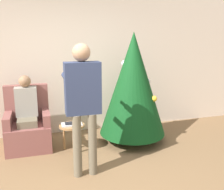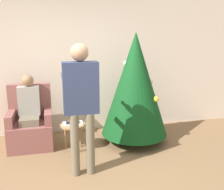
{
  "view_description": "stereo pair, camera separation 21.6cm",
  "coord_description": "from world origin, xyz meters",
  "px_view_note": "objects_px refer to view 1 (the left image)",
  "views": [
    {
      "loc": [
        -0.61,
        -2.86,
        1.94
      ],
      "look_at": [
        0.51,
        0.92,
        1.01
      ],
      "focal_mm": 42.0,
      "sensor_mm": 36.0,
      "label": 1
    },
    {
      "loc": [
        -0.4,
        -2.92,
        1.94
      ],
      "look_at": [
        0.51,
        0.92,
        1.01
      ],
      "focal_mm": 42.0,
      "sensor_mm": 36.0,
      "label": 2
    }
  ],
  "objects_px": {
    "christmas_tree": "(133,84)",
    "person_standing": "(83,97)",
    "armchair": "(28,127)",
    "side_stool": "(72,129)",
    "person_seated": "(27,109)"
  },
  "relations": [
    {
      "from": "christmas_tree",
      "to": "side_stool",
      "type": "xyz_separation_m",
      "value": [
        -1.12,
        -0.11,
        -0.68
      ]
    },
    {
      "from": "christmas_tree",
      "to": "person_standing",
      "type": "height_order",
      "value": "christmas_tree"
    },
    {
      "from": "christmas_tree",
      "to": "armchair",
      "type": "relative_size",
      "value": 1.84
    },
    {
      "from": "christmas_tree",
      "to": "person_standing",
      "type": "xyz_separation_m",
      "value": [
        -1.05,
        -0.89,
        0.04
      ]
    },
    {
      "from": "christmas_tree",
      "to": "person_seated",
      "type": "bearing_deg",
      "value": 173.55
    },
    {
      "from": "armchair",
      "to": "side_stool",
      "type": "height_order",
      "value": "armchair"
    },
    {
      "from": "armchair",
      "to": "side_stool",
      "type": "relative_size",
      "value": 2.33
    },
    {
      "from": "person_seated",
      "to": "person_standing",
      "type": "bearing_deg",
      "value": -54.91
    },
    {
      "from": "armchair",
      "to": "person_standing",
      "type": "bearing_deg",
      "value": -55.73
    },
    {
      "from": "person_seated",
      "to": "christmas_tree",
      "type": "bearing_deg",
      "value": -6.45
    },
    {
      "from": "christmas_tree",
      "to": "person_standing",
      "type": "distance_m",
      "value": 1.38
    },
    {
      "from": "armchair",
      "to": "side_stool",
      "type": "distance_m",
      "value": 0.79
    },
    {
      "from": "christmas_tree",
      "to": "armchair",
      "type": "bearing_deg",
      "value": 172.49
    },
    {
      "from": "armchair",
      "to": "person_standing",
      "type": "relative_size",
      "value": 0.59
    },
    {
      "from": "christmas_tree",
      "to": "side_stool",
      "type": "bearing_deg",
      "value": -174.27
    }
  ]
}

